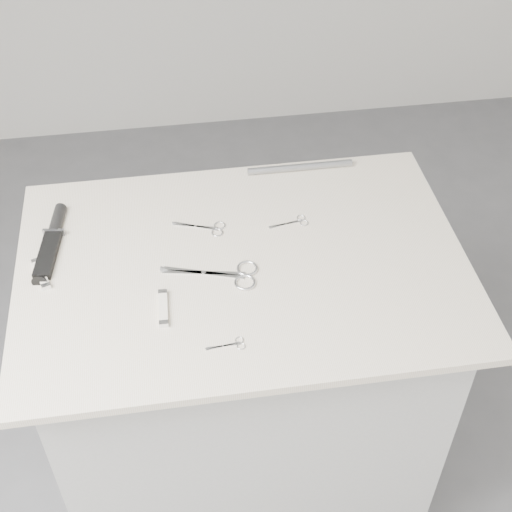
{
  "coord_description": "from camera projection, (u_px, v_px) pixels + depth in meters",
  "views": [
    {
      "loc": [
        -0.14,
        -1.13,
        2.02
      ],
      "look_at": [
        0.03,
        0.01,
        0.92
      ],
      "focal_mm": 50.0,
      "sensor_mm": 36.0,
      "label": 1
    }
  ],
  "objects": [
    {
      "name": "embroidery_scissors_a",
      "position": [
        209.0,
        228.0,
        1.66
      ],
      "size": [
        0.12,
        0.07,
        0.0
      ],
      "rotation": [
        0.0,
        0.0,
        -0.34
      ],
      "color": "silver",
      "rests_on": "display_board"
    },
    {
      "name": "tiny_scissors",
      "position": [
        231.0,
        345.0,
        1.41
      ],
      "size": [
        0.08,
        0.03,
        0.0
      ],
      "rotation": [
        0.0,
        0.0,
        0.08
      ],
      "color": "silver",
      "rests_on": "display_board"
    },
    {
      "name": "embroidery_scissors_b",
      "position": [
        294.0,
        222.0,
        1.68
      ],
      "size": [
        0.1,
        0.04,
        0.0
      ],
      "rotation": [
        0.0,
        0.0,
        0.17
      ],
      "color": "silver",
      "rests_on": "display_board"
    },
    {
      "name": "ground",
      "position": [
        247.0,
        475.0,
        2.22
      ],
      "size": [
        4.0,
        4.0,
        0.01
      ],
      "primitive_type": "cube",
      "color": "slate",
      "rests_on": "ground"
    },
    {
      "name": "sheathed_knife",
      "position": [
        52.0,
        238.0,
        1.63
      ],
      "size": [
        0.07,
        0.24,
        0.03
      ],
      "rotation": [
        0.0,
        0.0,
        1.44
      ],
      "color": "black",
      "rests_on": "display_board"
    },
    {
      "name": "plinth",
      "position": [
        245.0,
        388.0,
        1.91
      ],
      "size": [
        0.9,
        0.6,
        0.9
      ],
      "primitive_type": "cube",
      "color": "#B2B2B0",
      "rests_on": "ground"
    },
    {
      "name": "large_shears",
      "position": [
        231.0,
        274.0,
        1.55
      ],
      "size": [
        0.21,
        0.1,
        0.01
      ],
      "rotation": [
        0.0,
        0.0,
        -0.25
      ],
      "color": "silver",
      "rests_on": "display_board"
    },
    {
      "name": "metal_rail",
      "position": [
        300.0,
        167.0,
        1.83
      ],
      "size": [
        0.27,
        0.02,
        0.02
      ],
      "primitive_type": "cylinder",
      "rotation": [
        0.0,
        1.57,
        -0.0
      ],
      "color": "gray",
      "rests_on": "display_board"
    },
    {
      "name": "pocket_knife_a",
      "position": [
        41.0,
        274.0,
        1.55
      ],
      "size": [
        0.05,
        0.1,
        0.01
      ],
      "rotation": [
        0.0,
        0.0,
        1.89
      ],
      "color": "white",
      "rests_on": "display_board"
    },
    {
      "name": "pocket_knife_b",
      "position": [
        163.0,
        308.0,
        1.48
      ],
      "size": [
        0.02,
        0.1,
        0.01
      ],
      "rotation": [
        0.0,
        0.0,
        1.54
      ],
      "color": "white",
      "rests_on": "display_board"
    },
    {
      "name": "display_board",
      "position": [
        243.0,
        265.0,
        1.59
      ],
      "size": [
        1.0,
        0.7,
        0.02
      ],
      "primitive_type": "cube",
      "color": "beige",
      "rests_on": "plinth"
    }
  ]
}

